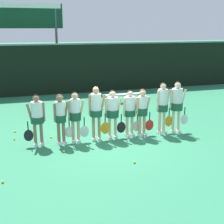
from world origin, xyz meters
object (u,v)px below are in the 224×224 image
object	(u,v)px
scoreboard	(24,22)
tennis_ball_1	(64,152)
player_0	(37,116)
tennis_ball_4	(14,139)
tennis_ball_0	(86,126)
tennis_ball_9	(187,120)
player_5	(130,110)
tennis_ball_11	(134,162)
player_2	(75,113)
player_4	(113,110)
player_7	(163,104)
bench_courtside	(123,95)
tennis_ball_7	(15,132)
tennis_ball_3	(173,113)
tennis_ball_10	(51,137)
player_6	(143,109)
tennis_ball_5	(42,131)
tennis_ball_6	(3,182)
player_3	(96,109)
tennis_ball_8	(182,119)
player_8	(177,102)
player_1	(61,115)

from	to	relation	value
scoreboard	tennis_ball_1	xyz separation A→B (m)	(0.53, -9.89, -3.81)
player_0	tennis_ball_4	world-z (taller)	player_0
tennis_ball_0	tennis_ball_9	world-z (taller)	tennis_ball_9
player_0	player_5	bearing A→B (deg)	-2.63
tennis_ball_0	tennis_ball_11	xyz separation A→B (m)	(0.54, -3.58, 0.00)
player_2	tennis_ball_1	bearing A→B (deg)	-114.78
player_4	tennis_ball_1	distance (m)	2.13
player_7	bench_courtside	bearing A→B (deg)	78.03
player_0	tennis_ball_7	xyz separation A→B (m)	(-0.71, 1.51, -0.93)
player_0	tennis_ball_0	world-z (taller)	player_0
tennis_ball_3	bench_courtside	bearing A→B (deg)	116.87
scoreboard	player_5	distance (m)	10.00
player_0	tennis_ball_10	size ratio (longest dim) A/B	23.60
player_7	tennis_ball_9	distance (m)	2.20
player_6	tennis_ball_1	distance (m)	3.02
player_4	player_7	xyz separation A→B (m)	(1.77, -0.06, 0.09)
tennis_ball_1	tennis_ball_5	world-z (taller)	tennis_ball_1
tennis_ball_6	tennis_ball_11	bearing A→B (deg)	1.81
tennis_ball_3	tennis_ball_7	xyz separation A→B (m)	(-6.48, -0.51, 0.00)
player_6	tennis_ball_10	distance (m)	3.21
player_3	player_5	bearing A→B (deg)	9.36
player_7	tennis_ball_8	xyz separation A→B (m)	(1.55, 1.32, -1.03)
player_2	player_5	distance (m)	1.84
player_7	tennis_ball_7	world-z (taller)	player_7
player_8	tennis_ball_6	xyz separation A→B (m)	(-5.74, -2.11, -1.05)
bench_courtside	player_3	bearing A→B (deg)	-118.14
tennis_ball_1	tennis_ball_9	size ratio (longest dim) A/B	1.03
player_8	tennis_ball_6	bearing A→B (deg)	-150.94
player_2	tennis_ball_0	bearing A→B (deg)	76.06
player_0	player_1	size ratio (longest dim) A/B	1.00
tennis_ball_7	player_4	bearing A→B (deg)	-26.66
tennis_ball_1	player_6	bearing A→B (deg)	13.96
player_5	tennis_ball_8	bearing A→B (deg)	17.46
bench_courtside	tennis_ball_8	world-z (taller)	bench_courtside
bench_courtside	tennis_ball_4	world-z (taller)	bench_courtside
player_7	tennis_ball_5	size ratio (longest dim) A/B	26.49
tennis_ball_10	player_2	bearing A→B (deg)	-40.28
player_5	player_0	bearing A→B (deg)	171.61
tennis_ball_8	tennis_ball_11	size ratio (longest dim) A/B	1.05
player_5	player_8	distance (m)	1.70
tennis_ball_5	tennis_ball_11	bearing A→B (deg)	-57.27
scoreboard	tennis_ball_4	bearing A→B (deg)	-95.92
player_2	tennis_ball_10	world-z (taller)	player_2
player_3	tennis_ball_5	size ratio (longest dim) A/B	26.31
tennis_ball_9	player_8	bearing A→B (deg)	-135.32
scoreboard	player_5	bearing A→B (deg)	-72.37
player_2	player_5	size ratio (longest dim) A/B	1.03
player_0	tennis_ball_9	size ratio (longest dim) A/B	24.03
tennis_ball_8	tennis_ball_9	size ratio (longest dim) A/B	1.06
bench_courtside	player_0	xyz separation A→B (m)	(-4.44, -4.66, 0.58)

